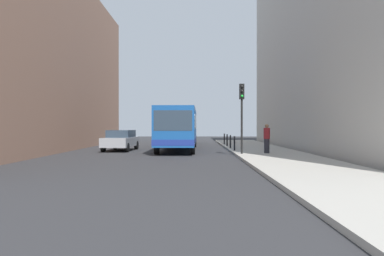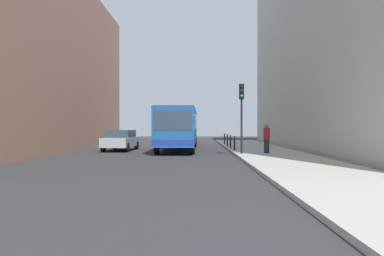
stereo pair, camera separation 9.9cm
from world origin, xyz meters
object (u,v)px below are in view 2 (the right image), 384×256
at_px(car_behind_bus, 187,136).
at_px(pedestrian_near_signal, 267,139).
at_px(bus, 179,127).
at_px(bollard_mid, 231,142).
at_px(bollard_far, 227,140).
at_px(bollard_near, 234,143).
at_px(bollard_farthest, 225,139).
at_px(traffic_light, 242,105).
at_px(car_beside_bus, 121,140).

height_order(car_behind_bus, pedestrian_near_signal, pedestrian_near_signal).
relative_size(bus, bollard_mid, 11.64).
height_order(bus, bollard_far, bus).
distance_m(bollard_near, bollard_farthest, 8.37).
bearing_deg(pedestrian_near_signal, bollard_mid, -91.85).
bearing_deg(bollard_near, bollard_farthest, 90.00).
distance_m(bollard_far, bollard_farthest, 2.79).
bearing_deg(traffic_light, pedestrian_near_signal, 19.50).
height_order(car_behind_bus, bollard_mid, car_behind_bus).
bearing_deg(bollard_far, traffic_light, -89.33).
relative_size(bollard_near, bollard_mid, 1.00).
height_order(traffic_light, bollard_farthest, traffic_light).
relative_size(bus, traffic_light, 2.70).
distance_m(bollard_farthest, pedestrian_near_signal, 10.98).
relative_size(bus, car_behind_bus, 2.50).
xyz_separation_m(bus, bollard_near, (3.85, -2.48, -1.10)).
height_order(bollard_mid, bollard_far, same).
distance_m(car_beside_bus, pedestrian_near_signal, 10.63).
xyz_separation_m(bollard_mid, bollard_far, (0.00, 2.79, 0.00)).
height_order(traffic_light, bollard_mid, traffic_light).
relative_size(car_beside_bus, bollard_far, 4.73).
relative_size(bollard_far, pedestrian_near_signal, 0.54).
height_order(car_beside_bus, bollard_farthest, car_beside_bus).
distance_m(bus, traffic_light, 6.90).
bearing_deg(bollard_farthest, bollard_far, -90.00).
xyz_separation_m(traffic_light, pedestrian_near_signal, (1.57, 0.56, -1.98)).
relative_size(bus, pedestrian_near_signal, 6.32).
height_order(bus, bollard_mid, bus).
relative_size(bus, bollard_farthest, 11.64).
height_order(bus, car_behind_bus, bus).
xyz_separation_m(bollard_near, bollard_mid, (0.00, 2.79, 0.00)).
height_order(bollard_near, bollard_mid, same).
distance_m(bollard_far, pedestrian_near_signal, 8.24).
bearing_deg(car_behind_bus, traffic_light, 103.42).
bearing_deg(bollard_mid, car_beside_bus, -174.04).
xyz_separation_m(bollard_farthest, pedestrian_near_signal, (1.67, -10.85, 0.40)).
relative_size(bollard_mid, bollard_farthest, 1.00).
xyz_separation_m(bus, car_behind_bus, (0.43, 10.31, -0.94)).
relative_size(bollard_far, bollard_farthest, 1.00).
relative_size(traffic_light, bollard_far, 4.32).
height_order(bollard_far, pedestrian_near_signal, pedestrian_near_signal).
relative_size(car_beside_bus, bollard_farthest, 4.73).
height_order(bus, car_beside_bus, bus).
relative_size(car_behind_bus, pedestrian_near_signal, 2.53).
relative_size(car_behind_bus, traffic_light, 1.08).
distance_m(car_beside_bus, bollard_farthest, 10.24).
bearing_deg(bollard_mid, bus, -175.38).
distance_m(bollard_mid, bollard_far, 2.79).
xyz_separation_m(bus, bollard_far, (3.85, 3.10, -1.10)).
bearing_deg(traffic_light, bollard_far, 90.67).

